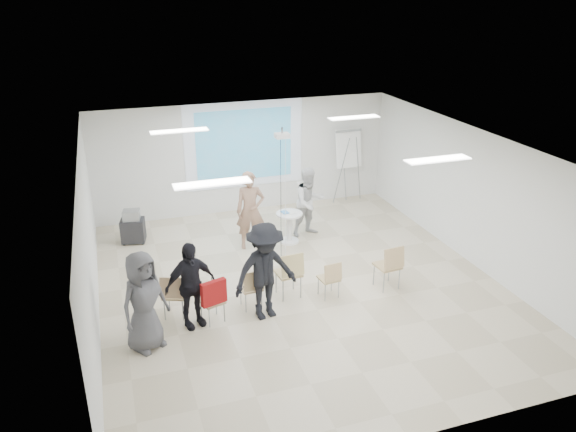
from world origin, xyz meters
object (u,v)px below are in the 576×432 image
object	(u,v)px
pedestal_table	(289,225)
chair_left_mid	(214,300)
chair_right_far	(390,264)
flipchart_easel	(348,149)
audience_left	(190,279)
player_left	(250,206)
chair_left_inner	(252,286)
laptop	(251,286)
chair_far_left	(174,293)
audience_outer	(143,296)
audience_mid	(265,265)
player_right	(309,198)
av_cart	(133,227)
chair_center	(290,271)
chair_right_inner	(330,277)

from	to	relation	value
pedestal_table	chair_left_mid	size ratio (longest dim) A/B	0.95
chair_right_far	flipchart_easel	bearing A→B (deg)	69.85
chair_right_far	audience_left	world-z (taller)	audience_left
pedestal_table	player_left	size ratio (longest dim) A/B	0.37
pedestal_table	flipchart_easel	world-z (taller)	flipchart_easel
chair_left_inner	laptop	world-z (taller)	chair_left_inner
chair_far_left	audience_outer	distance (m)	1.07
pedestal_table	laptop	bearing A→B (deg)	-122.76
audience_outer	pedestal_table	bearing A→B (deg)	8.52
audience_mid	laptop	bearing A→B (deg)	102.64
player_right	audience_outer	bearing A→B (deg)	-153.07
pedestal_table	audience_outer	world-z (taller)	audience_outer
chair_left_inner	audience_mid	distance (m)	0.69
audience_outer	av_cart	bearing A→B (deg)	55.78
chair_right_far	pedestal_table	bearing A→B (deg)	107.58
chair_right_far	av_cart	bearing A→B (deg)	134.25
player_left	chair_left_inner	bearing A→B (deg)	-97.65
chair_center	audience_outer	size ratio (longest dim) A/B	0.50
audience_mid	flipchart_easel	distance (m)	6.45
player_left	chair_left_inner	world-z (taller)	player_left
audience_outer	chair_right_far	bearing A→B (deg)	-27.64
chair_left_inner	laptop	distance (m)	0.10
chair_far_left	chair_right_far	world-z (taller)	chair_right_far
player_right	chair_far_left	distance (m)	4.64
audience_left	av_cart	world-z (taller)	audience_left
player_right	chair_center	bearing A→B (deg)	-130.06
player_left	chair_left_mid	world-z (taller)	player_left
chair_left_mid	chair_far_left	bearing A→B (deg)	132.08
chair_left_inner	flipchart_easel	bearing A→B (deg)	45.65
chair_center	chair_right_inner	bearing A→B (deg)	-23.77
audience_mid	chair_right_far	bearing A→B (deg)	-5.94
audience_left	av_cart	distance (m)	4.14
chair_left_mid	chair_left_inner	bearing A→B (deg)	0.29
chair_center	av_cart	size ratio (longest dim) A/B	1.22
chair_left_inner	chair_right_inner	bearing A→B (deg)	-7.23
player_left	audience_left	bearing A→B (deg)	-116.32
player_right	audience_mid	size ratio (longest dim) A/B	0.89
player_left	chair_center	distance (m)	2.55
audience_mid	flipchart_easel	size ratio (longest dim) A/B	1.03
player_left	chair_far_left	size ratio (longest dim) A/B	2.33
chair_center	chair_right_far	bearing A→B (deg)	-13.11
pedestal_table	player_left	world-z (taller)	player_left
chair_right_inner	audience_outer	world-z (taller)	audience_outer
chair_right_far	audience_left	distance (m)	4.05
chair_left_inner	audience_outer	bearing A→B (deg)	-166.80
chair_far_left	chair_center	xyz separation A→B (m)	(2.28, 0.02, 0.06)
chair_right_far	laptop	bearing A→B (deg)	169.15
player_right	laptop	distance (m)	3.65
audience_mid	av_cart	world-z (taller)	audience_mid
laptop	audience_outer	world-z (taller)	audience_outer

